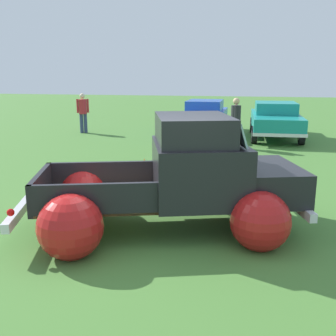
{
  "coord_description": "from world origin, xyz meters",
  "views": [
    {
      "loc": [
        1.42,
        -6.22,
        2.59
      ],
      "look_at": [
        0.0,
        0.7,
        0.9
      ],
      "focal_mm": 42.57,
      "sensor_mm": 36.0,
      "label": 1
    }
  ],
  "objects_px": {
    "show_car_0": "(204,116)",
    "spectator_0": "(83,110)",
    "vintage_pickup_truck": "(183,185)",
    "show_car_1": "(275,119)",
    "spectator_2": "(180,143)",
    "lane_cone_0": "(144,171)",
    "spectator_1": "(236,120)"
  },
  "relations": [
    {
      "from": "spectator_0",
      "to": "spectator_1",
      "type": "height_order",
      "value": "spectator_1"
    },
    {
      "from": "spectator_2",
      "to": "vintage_pickup_truck",
      "type": "bearing_deg",
      "value": 2.89
    },
    {
      "from": "vintage_pickup_truck",
      "to": "spectator_0",
      "type": "height_order",
      "value": "vintage_pickup_truck"
    },
    {
      "from": "show_car_1",
      "to": "spectator_2",
      "type": "bearing_deg",
      "value": -21.04
    },
    {
      "from": "spectator_1",
      "to": "show_car_1",
      "type": "bearing_deg",
      "value": -121.03
    },
    {
      "from": "show_car_0",
      "to": "spectator_1",
      "type": "bearing_deg",
      "value": 25.03
    },
    {
      "from": "spectator_0",
      "to": "spectator_2",
      "type": "bearing_deg",
      "value": -168.26
    },
    {
      "from": "show_car_0",
      "to": "show_car_1",
      "type": "bearing_deg",
      "value": 78.91
    },
    {
      "from": "show_car_1",
      "to": "lane_cone_0",
      "type": "relative_size",
      "value": 7.28
    },
    {
      "from": "vintage_pickup_truck",
      "to": "show_car_1",
      "type": "height_order",
      "value": "vintage_pickup_truck"
    },
    {
      "from": "show_car_0",
      "to": "spectator_0",
      "type": "height_order",
      "value": "spectator_0"
    },
    {
      "from": "show_car_0",
      "to": "lane_cone_0",
      "type": "relative_size",
      "value": 7.06
    },
    {
      "from": "spectator_2",
      "to": "spectator_1",
      "type": "bearing_deg",
      "value": 158.51
    },
    {
      "from": "vintage_pickup_truck",
      "to": "show_car_1",
      "type": "xyz_separation_m",
      "value": [
        2.07,
        10.34,
        0.03
      ]
    },
    {
      "from": "vintage_pickup_truck",
      "to": "spectator_0",
      "type": "bearing_deg",
      "value": 104.37
    },
    {
      "from": "lane_cone_0",
      "to": "vintage_pickup_truck",
      "type": "bearing_deg",
      "value": -62.07
    },
    {
      "from": "spectator_2",
      "to": "show_car_0",
      "type": "bearing_deg",
      "value": 174.27
    },
    {
      "from": "vintage_pickup_truck",
      "to": "spectator_1",
      "type": "relative_size",
      "value": 2.85
    },
    {
      "from": "vintage_pickup_truck",
      "to": "show_car_0",
      "type": "distance_m",
      "value": 10.98
    },
    {
      "from": "show_car_0",
      "to": "spectator_1",
      "type": "xyz_separation_m",
      "value": [
        1.46,
        -3.2,
        0.22
      ]
    },
    {
      "from": "spectator_0",
      "to": "spectator_2",
      "type": "height_order",
      "value": "spectator_0"
    },
    {
      "from": "show_car_1",
      "to": "lane_cone_0",
      "type": "xyz_separation_m",
      "value": [
        -3.41,
        -7.8,
        -0.47
      ]
    },
    {
      "from": "show_car_0",
      "to": "spectator_0",
      "type": "xyz_separation_m",
      "value": [
        -5.24,
        -0.87,
        0.21
      ]
    },
    {
      "from": "show_car_1",
      "to": "spectator_2",
      "type": "relative_size",
      "value": 2.75
    },
    {
      "from": "show_car_0",
      "to": "vintage_pickup_truck",
      "type": "bearing_deg",
      "value": 5.14
    },
    {
      "from": "vintage_pickup_truck",
      "to": "show_car_1",
      "type": "relative_size",
      "value": 1.08
    },
    {
      "from": "vintage_pickup_truck",
      "to": "spectator_1",
      "type": "xyz_separation_m",
      "value": [
        0.57,
        7.75,
        0.24
      ]
    },
    {
      "from": "vintage_pickup_truck",
      "to": "spectator_2",
      "type": "relative_size",
      "value": 2.99
    },
    {
      "from": "show_car_0",
      "to": "spectator_2",
      "type": "relative_size",
      "value": 2.67
    },
    {
      "from": "spectator_1",
      "to": "lane_cone_0",
      "type": "xyz_separation_m",
      "value": [
        -1.92,
        -5.21,
        -0.69
      ]
    },
    {
      "from": "show_car_1",
      "to": "lane_cone_0",
      "type": "bearing_deg",
      "value": -24.94
    },
    {
      "from": "show_car_0",
      "to": "spectator_1",
      "type": "height_order",
      "value": "spectator_1"
    }
  ]
}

